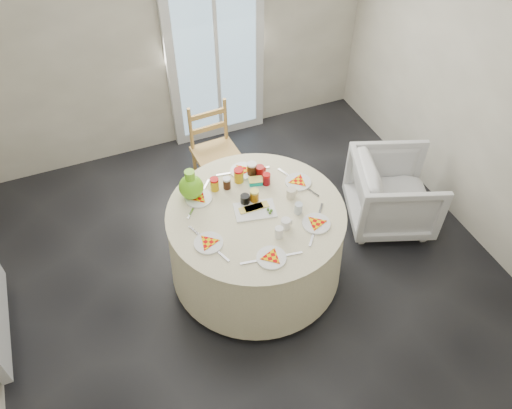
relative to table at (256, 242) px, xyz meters
name	(u,v)px	position (x,y,z in m)	size (l,w,h in m)	color
floor	(253,273)	(-0.04, -0.02, -0.38)	(4.00, 4.00, 0.00)	black
wall_back	(170,25)	(-0.04, 1.98, 0.93)	(4.00, 0.02, 2.60)	#BCB5A3
wall_right	(493,91)	(1.96, -0.02, 0.93)	(0.02, 4.00, 2.60)	#BCB5A3
glass_door	(215,45)	(0.36, 1.93, 0.68)	(1.00, 0.08, 2.10)	silver
table	(256,242)	(0.00, 0.00, 0.00)	(1.39, 1.39, 0.70)	beige
wooden_chair	(216,151)	(0.05, 1.09, 0.09)	(0.40, 0.38, 0.90)	#BB8D48
armchair	(394,188)	(1.35, 0.09, 0.02)	(0.71, 0.67, 0.73)	silver
place_settings	(256,207)	(0.00, 0.00, 0.40)	(1.12, 1.12, 0.02)	white
jar_cluster	(239,178)	(-0.02, 0.29, 0.45)	(0.45, 0.23, 0.13)	#8D4114
butter_tub	(255,178)	(0.11, 0.29, 0.41)	(0.11, 0.08, 0.04)	#06B2A6
green_pitcher	(191,182)	(-0.39, 0.34, 0.49)	(0.19, 0.19, 0.25)	#6DCB1D
cheese_platter	(255,207)	(-0.01, 0.01, 0.40)	(0.31, 0.20, 0.04)	silver
mugs_glasses	(273,200)	(0.14, -0.01, 0.44)	(0.53, 0.53, 0.10)	#ADAAAA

